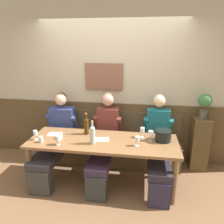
# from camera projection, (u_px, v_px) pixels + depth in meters

# --- Properties ---
(ground_plane) EXTENTS (6.80, 6.80, 0.02)m
(ground_plane) POSITION_uv_depth(u_px,v_px,m) (101.00, 191.00, 3.18)
(ground_plane) COLOR brown
(ground_plane) RESTS_ON ground
(room_wall_back) EXTENTS (6.80, 0.12, 2.80)m
(room_wall_back) POSITION_uv_depth(u_px,v_px,m) (112.00, 85.00, 3.78)
(room_wall_back) COLOR beige
(room_wall_back) RESTS_ON ground
(wood_wainscot_panel) EXTENTS (6.80, 0.03, 1.07)m
(wood_wainscot_panel) POSITION_uv_depth(u_px,v_px,m) (111.00, 131.00, 3.99)
(wood_wainscot_panel) COLOR brown
(wood_wainscot_panel) RESTS_ON ground
(wall_bench) EXTENTS (2.49, 0.42, 0.94)m
(wall_bench) POSITION_uv_depth(u_px,v_px,m) (110.00, 148.00, 3.87)
(wall_bench) COLOR brown
(wall_bench) RESTS_ON ground
(dining_table) EXTENTS (2.19, 0.76, 0.74)m
(dining_table) POSITION_uv_depth(u_px,v_px,m) (103.00, 145.00, 3.16)
(dining_table) COLOR brown
(dining_table) RESTS_ON ground
(person_center_right_seat) EXTENTS (0.54, 1.19, 1.29)m
(person_center_right_seat) POSITION_uv_depth(u_px,v_px,m) (57.00, 135.00, 3.59)
(person_center_right_seat) COLOR #373632
(person_center_right_seat) RESTS_ON ground
(person_left_seat) EXTENTS (0.48, 1.18, 1.32)m
(person_left_seat) POSITION_uv_depth(u_px,v_px,m) (105.00, 137.00, 3.46)
(person_left_seat) COLOR #2D3133
(person_left_seat) RESTS_ON ground
(person_right_seat) EXTENTS (0.48, 1.18, 1.32)m
(person_right_seat) POSITION_uv_depth(u_px,v_px,m) (158.00, 142.00, 3.32)
(person_right_seat) COLOR #2A263F
(person_right_seat) RESTS_ON ground
(ice_bucket) EXTENTS (0.23, 0.23, 0.17)m
(ice_bucket) POSITION_uv_depth(u_px,v_px,m) (163.00, 135.00, 3.09)
(ice_bucket) COLOR black
(ice_bucket) RESTS_ON dining_table
(wine_bottle_amber_mid) EXTENTS (0.08, 0.08, 0.35)m
(wine_bottle_amber_mid) POSITION_uv_depth(u_px,v_px,m) (86.00, 125.00, 3.31)
(wine_bottle_amber_mid) COLOR #42290A
(wine_bottle_amber_mid) RESTS_ON dining_table
(wine_bottle_green_tall) EXTENTS (0.08, 0.08, 0.34)m
(wine_bottle_green_tall) POSITION_uv_depth(u_px,v_px,m) (92.00, 134.00, 2.98)
(wine_bottle_green_tall) COLOR #ACC4C1
(wine_bottle_green_tall) RESTS_ON dining_table
(wine_glass_by_bottle) EXTENTS (0.08, 0.08, 0.14)m
(wine_glass_by_bottle) POSITION_uv_depth(u_px,v_px,m) (58.00, 138.00, 2.96)
(wine_glass_by_bottle) COLOR silver
(wine_glass_by_bottle) RESTS_ON dining_table
(wine_glass_mid_right) EXTENTS (0.07, 0.07, 0.15)m
(wine_glass_mid_right) POSITION_uv_depth(u_px,v_px,m) (151.00, 134.00, 3.09)
(wine_glass_mid_right) COLOR silver
(wine_glass_mid_right) RESTS_ON dining_table
(wine_glass_center_front) EXTENTS (0.06, 0.06, 0.15)m
(wine_glass_center_front) POSITION_uv_depth(u_px,v_px,m) (35.00, 133.00, 3.12)
(wine_glass_center_front) COLOR silver
(wine_glass_center_front) RESTS_ON dining_table
(wine_glass_near_bucket) EXTENTS (0.07, 0.07, 0.16)m
(wine_glass_near_bucket) POSITION_uv_depth(u_px,v_px,m) (142.00, 131.00, 3.20)
(wine_glass_near_bucket) COLOR silver
(wine_glass_near_bucket) RESTS_ON dining_table
(wine_glass_center_rear) EXTENTS (0.06, 0.06, 0.14)m
(wine_glass_center_rear) POSITION_uv_depth(u_px,v_px,m) (137.00, 139.00, 2.93)
(wine_glass_center_rear) COLOR silver
(wine_glass_center_rear) RESTS_ON dining_table
(water_tumbler_left) EXTENTS (0.06, 0.06, 0.09)m
(water_tumbler_left) POSITION_uv_depth(u_px,v_px,m) (61.00, 135.00, 3.19)
(water_tumbler_left) COLOR silver
(water_tumbler_left) RESTS_ON dining_table
(water_tumbler_center) EXTENTS (0.06, 0.06, 0.09)m
(water_tumbler_center) POSITION_uv_depth(u_px,v_px,m) (41.00, 139.00, 3.05)
(water_tumbler_center) COLOR silver
(water_tumbler_center) RESTS_ON dining_table
(tasting_sheet_left_guest) EXTENTS (0.23, 0.19, 0.00)m
(tasting_sheet_left_guest) POSITION_uv_depth(u_px,v_px,m) (102.00, 139.00, 3.16)
(tasting_sheet_left_guest) COLOR white
(tasting_sheet_left_guest) RESTS_ON dining_table
(tasting_sheet_right_guest) EXTENTS (0.23, 0.18, 0.00)m
(tasting_sheet_right_guest) POSITION_uv_depth(u_px,v_px,m) (55.00, 134.00, 3.35)
(tasting_sheet_right_guest) COLOR white
(tasting_sheet_right_guest) RESTS_ON dining_table
(corner_pedestal) EXTENTS (0.28, 0.28, 0.92)m
(corner_pedestal) POSITION_uv_depth(u_px,v_px,m) (199.00, 144.00, 3.63)
(corner_pedestal) COLOR brown
(corner_pedestal) RESTS_ON ground
(potted_plant) EXTENTS (0.21, 0.21, 0.41)m
(potted_plant) POSITION_uv_depth(u_px,v_px,m) (205.00, 103.00, 3.41)
(potted_plant) COLOR #4D4B40
(potted_plant) RESTS_ON corner_pedestal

